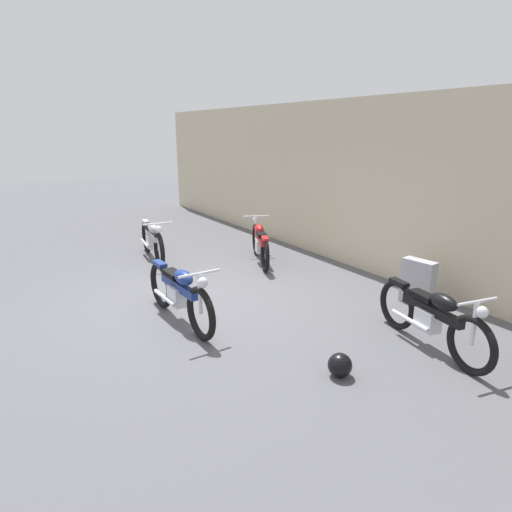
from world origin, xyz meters
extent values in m
plane|color=#56565B|center=(0.00, 0.00, 0.00)|extent=(40.00, 40.00, 0.00)
cube|color=beige|center=(0.00, 3.68, 1.61)|extent=(18.00, 0.30, 3.23)
cube|color=#9E9EA3|center=(1.98, 2.98, 0.36)|extent=(0.54, 0.25, 0.72)
sphere|color=black|center=(2.95, 0.49, 0.14)|extent=(0.27, 0.27, 0.27)
torus|color=black|center=(-1.98, 0.22, 0.36)|extent=(0.72, 0.18, 0.71)
torus|color=black|center=(-3.29, 0.40, 0.36)|extent=(0.72, 0.18, 0.71)
cube|color=silver|center=(-2.69, 0.32, 0.38)|extent=(0.34, 0.24, 0.27)
cube|color=#ADADB2|center=(-2.64, 0.31, 0.53)|extent=(1.01, 0.23, 0.12)
ellipsoid|color=#ADADB2|center=(-2.46, 0.29, 0.71)|extent=(0.45, 0.25, 0.20)
cube|color=black|center=(-2.81, 0.34, 0.66)|extent=(0.41, 0.23, 0.08)
cube|color=#ADADB2|center=(-3.29, 0.40, 0.69)|extent=(0.33, 0.16, 0.06)
cylinder|color=silver|center=(-1.98, 0.22, 0.63)|extent=(0.05, 0.05, 0.54)
cylinder|color=silver|center=(-1.98, 0.22, 0.89)|extent=(0.11, 0.57, 0.04)
sphere|color=silver|center=(-1.91, 0.21, 0.80)|extent=(0.14, 0.14, 0.14)
cylinder|color=silver|center=(-2.90, 0.23, 0.31)|extent=(0.69, 0.15, 0.06)
torus|color=black|center=(1.31, -0.42, 0.36)|extent=(0.72, 0.11, 0.72)
torus|color=black|center=(-0.02, -0.47, 0.36)|extent=(0.72, 0.11, 0.72)
cube|color=silver|center=(0.60, -0.44, 0.38)|extent=(0.32, 0.21, 0.28)
cube|color=navy|center=(0.65, -0.44, 0.54)|extent=(1.02, 0.13, 0.12)
ellipsoid|color=navy|center=(0.82, -0.44, 0.72)|extent=(0.44, 0.21, 0.20)
cube|color=black|center=(0.47, -0.45, 0.67)|extent=(0.40, 0.19, 0.08)
cube|color=navy|center=(-0.02, -0.47, 0.70)|extent=(0.32, 0.13, 0.06)
cylinder|color=silver|center=(1.31, -0.42, 0.63)|extent=(0.06, 0.06, 0.54)
cylinder|color=silver|center=(1.31, -0.42, 0.90)|extent=(0.05, 0.57, 0.04)
sphere|color=silver|center=(1.39, -0.42, 0.80)|extent=(0.14, 0.14, 0.14)
cylinder|color=silver|center=(0.40, -0.57, 0.31)|extent=(0.69, 0.08, 0.06)
torus|color=black|center=(3.66, 1.77, 0.34)|extent=(0.69, 0.21, 0.69)
torus|color=black|center=(2.41, 2.00, 0.34)|extent=(0.69, 0.21, 0.69)
cube|color=silver|center=(2.99, 1.90, 0.36)|extent=(0.33, 0.24, 0.26)
cube|color=black|center=(3.04, 1.89, 0.51)|extent=(0.97, 0.27, 0.11)
ellipsoid|color=black|center=(3.20, 1.86, 0.68)|extent=(0.44, 0.26, 0.19)
cube|color=black|center=(2.87, 1.92, 0.64)|extent=(0.40, 0.24, 0.08)
cube|color=black|center=(2.41, 2.00, 0.66)|extent=(0.32, 0.17, 0.06)
cylinder|color=silver|center=(3.66, 1.77, 0.60)|extent=(0.05, 0.05, 0.52)
cylinder|color=silver|center=(3.66, 1.77, 0.86)|extent=(0.13, 0.54, 0.03)
sphere|color=silver|center=(3.73, 1.75, 0.77)|extent=(0.13, 0.13, 0.13)
cylinder|color=silver|center=(2.78, 1.82, 0.30)|extent=(0.66, 0.18, 0.06)
torus|color=black|center=(-1.82, 2.37, 0.34)|extent=(0.65, 0.35, 0.68)
torus|color=black|center=(-0.67, 1.86, 0.34)|extent=(0.65, 0.35, 0.68)
cube|color=silver|center=(-1.20, 2.09, 0.36)|extent=(0.35, 0.29, 0.26)
cube|color=#B21919|center=(-1.24, 2.11, 0.51)|extent=(0.91, 0.47, 0.11)
ellipsoid|color=#B21919|center=(-1.40, 2.18, 0.67)|extent=(0.45, 0.34, 0.19)
cube|color=black|center=(-1.09, 2.04, 0.63)|extent=(0.41, 0.30, 0.07)
cube|color=#B21919|center=(-0.67, 1.86, 0.66)|extent=(0.32, 0.22, 0.06)
cylinder|color=silver|center=(-1.82, 2.37, 0.60)|extent=(0.05, 0.05, 0.51)
cylinder|color=silver|center=(-1.82, 2.37, 0.85)|extent=(0.25, 0.51, 0.03)
sphere|color=silver|center=(-1.88, 2.40, 0.76)|extent=(0.13, 0.13, 0.13)
cylinder|color=silver|center=(-0.99, 2.12, 0.29)|extent=(0.62, 0.32, 0.06)
camera|label=1|loc=(6.17, -2.61, 2.64)|focal=31.07mm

